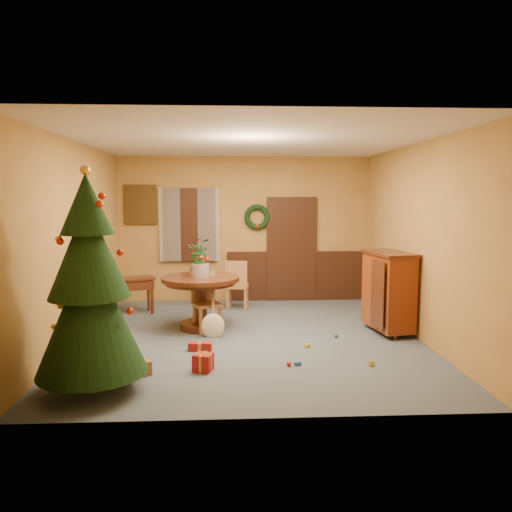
{
  "coord_description": "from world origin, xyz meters",
  "views": [
    {
      "loc": [
        -0.29,
        -7.28,
        2.1
      ],
      "look_at": [
        0.11,
        0.4,
        1.19
      ],
      "focal_mm": 35.0,
      "sensor_mm": 36.0,
      "label": 1
    }
  ],
  "objects": [
    {
      "name": "writing_desk",
      "position": [
        -2.05,
        1.63,
        0.5
      ],
      "size": [
        0.84,
        0.64,
        0.67
      ],
      "color": "#32180B",
      "rests_on": "floor"
    },
    {
      "name": "centerpiece_plant",
      "position": [
        -0.77,
        0.55,
        1.26
      ],
      "size": [
        0.37,
        0.32,
        0.41
      ],
      "primitive_type": "imported",
      "color": "#1E4C23",
      "rests_on": "urn"
    },
    {
      "name": "urn",
      "position": [
        -0.77,
        0.55,
        0.95
      ],
      "size": [
        0.28,
        0.28,
        0.21
      ],
      "primitive_type": "cylinder",
      "color": "slate",
      "rests_on": "dining_table"
    },
    {
      "name": "toy_b",
      "position": [
        1.29,
        -0.06,
        0.03
      ],
      "size": [
        0.06,
        0.06,
        0.06
      ],
      "primitive_type": "sphere",
      "color": "#217C2D",
      "rests_on": "floor"
    },
    {
      "name": "gift_b",
      "position": [
        -0.63,
        -1.4,
        0.11
      ],
      "size": [
        0.27,
        0.27,
        0.22
      ],
      "color": "maroon",
      "rests_on": "floor"
    },
    {
      "name": "toy_e",
      "position": [
        1.46,
        -1.34,
        0.03
      ],
      "size": [
        0.09,
        0.09,
        0.05
      ],
      "primitive_type": "cube",
      "rotation": [
        0.0,
        0.0,
        0.66
      ],
      "color": "gold",
      "rests_on": "floor"
    },
    {
      "name": "toy_a",
      "position": [
        0.54,
        -1.28,
        0.03
      ],
      "size": [
        0.09,
        0.08,
        0.05
      ],
      "primitive_type": "cube",
      "rotation": [
        0.0,
        0.0,
        0.43
      ],
      "color": "#2853AF",
      "rests_on": "floor"
    },
    {
      "name": "gift_d",
      "position": [
        -0.71,
        -0.59,
        0.06
      ],
      "size": [
        0.33,
        0.15,
        0.11
      ],
      "color": "maroon",
      "rests_on": "floor"
    },
    {
      "name": "gift_a",
      "position": [
        -1.41,
        -1.51,
        0.08
      ],
      "size": [
        0.39,
        0.37,
        0.17
      ],
      "color": "brown",
      "rests_on": "floor"
    },
    {
      "name": "dining_table",
      "position": [
        -0.77,
        0.55,
        0.59
      ],
      "size": [
        1.23,
        1.23,
        0.85
      ],
      "color": "#32180B",
      "rests_on": "floor"
    },
    {
      "name": "christmas_tree",
      "position": [
        -1.78,
        -1.99,
        1.15
      ],
      "size": [
        1.18,
        1.18,
        2.43
      ],
      "color": "#382111",
      "rests_on": "floor"
    },
    {
      "name": "toy_d",
      "position": [
        0.43,
        -1.3,
        0.03
      ],
      "size": [
        0.06,
        0.06,
        0.06
      ],
      "primitive_type": "sphere",
      "color": "#B31F0B",
      "rests_on": "floor"
    },
    {
      "name": "guitar",
      "position": [
        -0.56,
        0.06,
        0.41
      ],
      "size": [
        0.35,
        0.53,
        0.8
      ],
      "primitive_type": null,
      "rotation": [
        -0.49,
        0.0,
        -0.01
      ],
      "color": "#F4E8CB",
      "rests_on": "floor"
    },
    {
      "name": "room_envelope",
      "position": [
        0.21,
        2.7,
        1.12
      ],
      "size": [
        5.5,
        5.5,
        5.5
      ],
      "color": "#394354",
      "rests_on": "ground"
    },
    {
      "name": "stand_plant",
      "position": [
        -0.91,
        2.13,
        0.95
      ],
      "size": [
        0.25,
        0.22,
        0.4
      ],
      "primitive_type": "imported",
      "rotation": [
        0.0,
        0.0,
        0.2
      ],
      "color": "#19471E",
      "rests_on": "plant_stand"
    },
    {
      "name": "plant_stand",
      "position": [
        -0.91,
        2.13,
        0.47
      ],
      "size": [
        0.29,
        0.29,
        0.75
      ],
      "color": "#32180B",
      "rests_on": "floor"
    },
    {
      "name": "gift_c",
      "position": [
        -1.97,
        -1.45,
        0.07
      ],
      "size": [
        0.3,
        0.25,
        0.14
      ],
      "color": "brown",
      "rests_on": "floor"
    },
    {
      "name": "chair_near",
      "position": [
        -0.68,
        0.48,
        0.49
      ],
      "size": [
        0.52,
        0.52,
        0.92
      ],
      "color": "#98623C",
      "rests_on": "floor"
    },
    {
      "name": "chair_far",
      "position": [
        -0.17,
        1.89,
        0.5
      ],
      "size": [
        0.46,
        0.46,
        0.93
      ],
      "color": "#98623C",
      "rests_on": "floor"
    },
    {
      "name": "sideboard",
      "position": [
        2.15,
        0.19,
        0.68
      ],
      "size": [
        0.67,
        1.06,
        1.26
      ],
      "color": "#521709",
      "rests_on": "floor"
    },
    {
      "name": "toy_c",
      "position": [
        0.78,
        -0.54,
        0.03
      ],
      "size": [
        0.09,
        0.09,
        0.05
      ],
      "primitive_type": "cube",
      "rotation": [
        0.0,
        0.0,
        0.85
      ],
      "color": "gold",
      "rests_on": "floor"
    }
  ]
}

